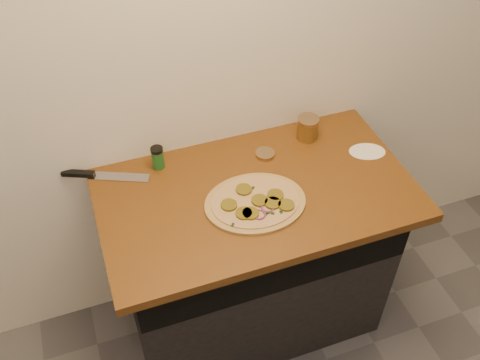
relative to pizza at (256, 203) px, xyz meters
name	(u,v)px	position (x,y,z in m)	size (l,w,h in m)	color
cabinet	(251,259)	(0.03, 0.10, -0.48)	(1.10, 0.60, 0.86)	black
countertop	(256,193)	(0.03, 0.07, -0.03)	(1.20, 0.70, 0.04)	brown
pizza	(256,203)	(0.00, 0.00, 0.00)	(0.40, 0.40, 0.03)	tan
chefs_knife	(97,175)	(-0.53, 0.35, 0.00)	(0.33, 0.17, 0.02)	#B7BAC1
mason_jar_lid	(265,154)	(0.13, 0.24, 0.00)	(0.08, 0.08, 0.02)	tan
salsa_jar	(307,128)	(0.34, 0.29, 0.04)	(0.09, 0.09, 0.10)	#9F130F
spice_shaker	(158,158)	(-0.29, 0.32, 0.04)	(0.05, 0.05, 0.10)	#1D5E23
flour_spill	(367,151)	(0.54, 0.12, -0.01)	(0.15, 0.15, 0.00)	white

